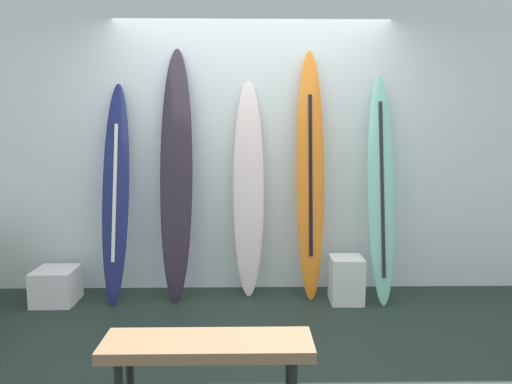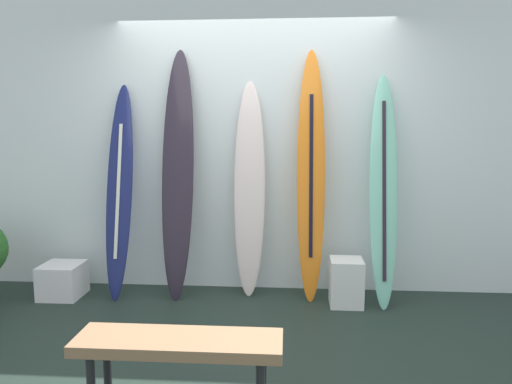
{
  "view_description": "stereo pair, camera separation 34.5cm",
  "coord_description": "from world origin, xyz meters",
  "views": [
    {
      "loc": [
        -0.03,
        -3.09,
        1.53
      ],
      "look_at": [
        0.03,
        0.95,
        0.97
      ],
      "focal_mm": 32.31,
      "sensor_mm": 36.0,
      "label": 1
    },
    {
      "loc": [
        0.31,
        -3.08,
        1.53
      ],
      "look_at": [
        0.03,
        0.95,
        0.97
      ],
      "focal_mm": 32.31,
      "sensor_mm": 36.0,
      "label": 2
    }
  ],
  "objects": [
    {
      "name": "surfboard_sunset",
      "position": [
        0.52,
        0.99,
        1.11
      ],
      "size": [
        0.26,
        0.36,
        2.22
      ],
      "color": "orange",
      "rests_on": "ground"
    },
    {
      "name": "wall_back",
      "position": [
        0.0,
        1.3,
        1.4
      ],
      "size": [
        7.2,
        0.2,
        2.8
      ],
      "primitive_type": "cube",
      "color": "silver",
      "rests_on": "ground"
    },
    {
      "name": "display_block_center",
      "position": [
        0.83,
        0.81,
        0.2
      ],
      "size": [
        0.28,
        0.28,
        0.41
      ],
      "color": "white",
      "rests_on": "ground"
    },
    {
      "name": "display_block_left",
      "position": [
        -1.73,
        0.83,
        0.15
      ],
      "size": [
        0.35,
        0.35,
        0.3
      ],
      "color": "white",
      "rests_on": "ground"
    },
    {
      "name": "surfboard_charcoal",
      "position": [
        -0.67,
        0.97,
        1.12
      ],
      "size": [
        0.3,
        0.44,
        2.24
      ],
      "color": "#2A232E",
      "rests_on": "ground"
    },
    {
      "name": "surfboard_navy",
      "position": [
        -1.21,
        0.94,
        0.95
      ],
      "size": [
        0.24,
        0.49,
        1.93
      ],
      "color": "navy",
      "rests_on": "ground"
    },
    {
      "name": "surfboard_ivory",
      "position": [
        -0.03,
        1.05,
        0.98
      ],
      "size": [
        0.28,
        0.27,
        1.95
      ],
      "color": "silver",
      "rests_on": "ground"
    },
    {
      "name": "ground",
      "position": [
        0.0,
        0.0,
        -0.02
      ],
      "size": [
        8.0,
        8.0,
        0.04
      ],
      "primitive_type": "cube",
      "color": "#1E2C25"
    },
    {
      "name": "bench",
      "position": [
        -0.24,
        -0.86,
        0.39
      ],
      "size": [
        1.08,
        0.3,
        0.45
      ],
      "color": "#8B6949",
      "rests_on": "ground"
    },
    {
      "name": "surfboard_seafoam",
      "position": [
        1.14,
        0.91,
        0.98
      ],
      "size": [
        0.25,
        0.5,
        2.0
      ],
      "color": "#7DCFB1",
      "rests_on": "ground"
    }
  ]
}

